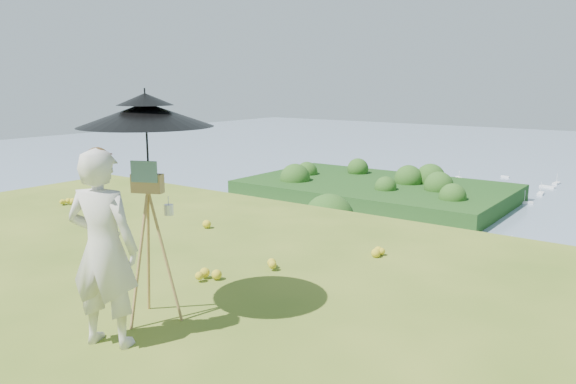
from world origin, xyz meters
The scene contains 6 objects.
peninsula centered at (-75.00, 155.00, -29.00)m, with size 90.00×60.00×12.00m, color black, non-canonical shape.
slope_trees centered at (0.00, 35.00, -15.00)m, with size 110.00×50.00×6.00m, color #1C4B16, non-canonical shape.
painter centered at (1.02, 1.01, 0.91)m, with size 0.66×0.44×1.82m, color beige.
field_easel centered at (0.93, 1.61, 0.82)m, with size 0.62×0.62×1.64m, color #A78046, non-canonical shape.
sun_umbrella centered at (0.92, 1.64, 1.83)m, with size 1.30×1.30×0.98m, color black, non-canonical shape.
painter_cap centered at (1.02, 1.01, 1.77)m, with size 0.20×0.24×0.10m, color #BE686A, non-canonical shape.
Camera 1 is at (5.20, -1.92, 2.38)m, focal length 35.00 mm.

